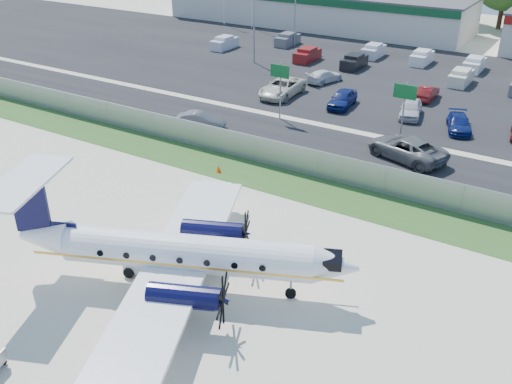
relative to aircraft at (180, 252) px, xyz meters
The scene contains 23 objects.
ground 2.36m from the aircraft, 89.80° to the left, with size 170.00×170.00×0.00m, color beige.
grass_verge 13.24m from the aircraft, 89.98° to the left, with size 170.00×4.00×0.02m, color #2D561E.
access_road 20.18m from the aircraft, 89.99° to the left, with size 170.00×8.00×0.02m, color black.
parking_lot 41.12m from the aircraft, 89.99° to the left, with size 170.00×32.00×0.02m, color black.
perimeter_fence 15.11m from the aircraft, 89.99° to the left, with size 120.00×0.06×1.99m.
building_west 67.46m from the aircraft, 110.84° to the left, with size 46.40×12.40×5.24m.
sign_left 25.32m from the aircraft, 108.44° to the left, with size 1.80×0.26×5.00m.
sign_mid 24.21m from the aircraft, 82.86° to the left, with size 1.80×0.26×5.00m.
light_pole_nw 44.00m from the aircraft, 117.10° to the left, with size 0.90×0.35×9.09m.
light_pole_sw 53.08m from the aircraft, 112.17° to the left, with size 0.90×0.35×9.09m.
tree_line 75.10m from the aircraft, 90.00° to the left, with size 112.00×6.00×14.00m, color #244F17, non-canonical shape.
aircraft is the anchor object (origin of this frame).
pushback_tug 2.63m from the aircraft, behind, with size 2.73×2.32×1.31m.
cone_starboard_wing 13.69m from the aircraft, 117.29° to the left, with size 0.39×0.39×0.55m.
road_car_west 22.38m from the aircraft, 124.29° to the left, with size 1.46×4.19×1.38m, color #595B5E.
road_car_mid 21.91m from the aircraft, 78.40° to the left, with size 2.85×6.18×1.72m, color #595B5E.
parked_car_a 31.83m from the aircraft, 110.27° to the left, with size 2.81×6.09×1.69m, color beige.
parked_car_b 30.31m from the aircraft, 98.71° to the left, with size 1.86×4.62×1.57m, color navy.
parked_car_c 30.70m from the aircraft, 86.78° to the left, with size 1.79×4.44×1.51m, color silver.
parked_car_d 30.08m from the aircraft, 77.93° to the left, with size 1.80×4.42×1.28m, color navy.
parked_car_f 37.53m from the aircraft, 104.64° to the left, with size 1.82×4.48×1.30m, color silver.
parked_car_g 36.26m from the aircraft, 87.59° to the left, with size 1.41×4.05×1.33m, color maroon.
far_parking_rows 46.12m from the aircraft, 90.00° to the left, with size 56.00×10.00×1.60m, color gray, non-canonical shape.
Camera 1 is at (15.41, -18.99, 17.55)m, focal length 40.00 mm.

